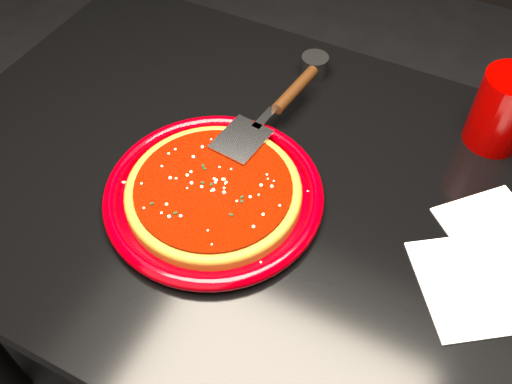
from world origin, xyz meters
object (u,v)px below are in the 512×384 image
plate (214,194)px  ramekin (315,65)px  table (268,299)px  pizza_server (271,112)px  cup (503,110)px

plate → ramekin: 0.36m
ramekin → table: bearing=-79.7°
plate → pizza_server: bearing=86.7°
pizza_server → cup: bearing=30.0°
table → plate: (-0.07, -0.07, 0.39)m
table → pizza_server: bearing=116.8°
plate → pizza_server: size_ratio=1.13×
plate → cup: 0.50m
table → cup: 0.60m
plate → ramekin: ramekin is taller
plate → ramekin: size_ratio=6.74×
cup → ramekin: (-0.35, 0.02, -0.05)m
pizza_server → ramekin: 0.18m
table → pizza_server: (-0.06, 0.12, 0.42)m
cup → table: bearing=-137.0°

